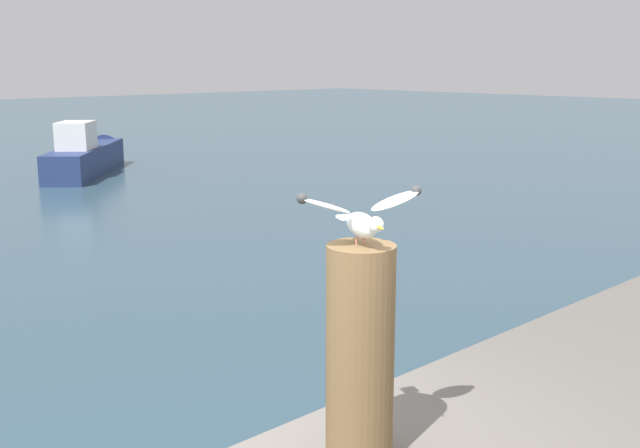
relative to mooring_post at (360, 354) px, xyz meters
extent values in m
cylinder|color=brown|center=(0.00, 0.00, 0.00)|extent=(0.29, 0.29, 0.96)
cylinder|color=#C67160|center=(-0.01, 0.02, 0.50)|extent=(0.01, 0.01, 0.04)
cylinder|color=#C67160|center=(0.02, 0.00, 0.50)|extent=(0.01, 0.01, 0.04)
ellipsoid|color=silver|center=(0.00, 0.00, 0.56)|extent=(0.17, 0.25, 0.10)
sphere|color=silver|center=(-0.05, -0.12, 0.59)|extent=(0.06, 0.06, 0.06)
cone|color=gold|center=(-0.07, -0.17, 0.59)|extent=(0.04, 0.05, 0.02)
cube|color=silver|center=(0.05, 0.13, 0.57)|extent=(0.10, 0.09, 0.01)
ellipsoid|color=silver|center=(-0.14, 0.07, 0.65)|extent=(0.25, 0.19, 0.09)
sphere|color=#2E2E2E|center=(-0.23, 0.10, 0.69)|extent=(0.04, 0.04, 0.04)
ellipsoid|color=silver|center=(0.15, -0.05, 0.65)|extent=(0.25, 0.19, 0.09)
sphere|color=#2E2E2E|center=(0.24, -0.08, 0.69)|extent=(0.04, 0.04, 0.04)
cube|color=navy|center=(7.13, 17.08, -1.37)|extent=(3.76, 4.03, 0.75)
cone|color=navy|center=(8.80, 18.94, -1.33)|extent=(1.29, 1.29, 0.92)
cube|color=white|center=(6.67, 16.56, -0.64)|extent=(1.33, 1.35, 0.71)
camera|label=1|loc=(-2.22, -2.12, 1.22)|focal=42.92mm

